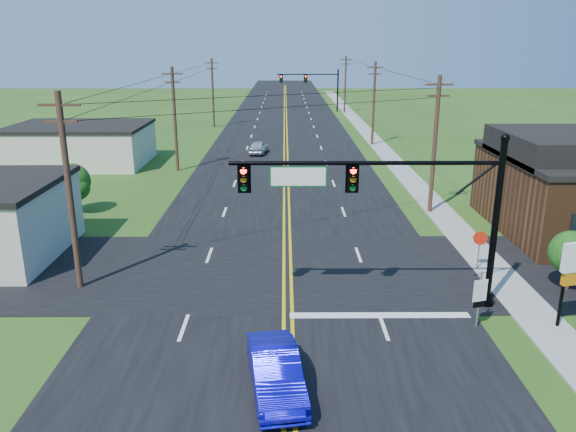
{
  "coord_description": "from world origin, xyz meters",
  "views": [
    {
      "loc": [
        0.05,
        -14.09,
        10.91
      ],
      "look_at": [
        0.19,
        10.0,
        3.46
      ],
      "focal_mm": 35.0,
      "sensor_mm": 36.0,
      "label": 1
    }
  ],
  "objects_px": {
    "stop_sign": "(480,242)",
    "signal_mast_main": "(389,200)",
    "blue_car": "(276,373)",
    "route_sign": "(480,296)",
    "signal_mast_far": "(311,83)"
  },
  "relations": [
    {
      "from": "signal_mast_far",
      "to": "route_sign",
      "type": "relative_size",
      "value": 4.56
    },
    {
      "from": "route_sign",
      "to": "signal_mast_main",
      "type": "bearing_deg",
      "value": 133.76
    },
    {
      "from": "stop_sign",
      "to": "signal_mast_main",
      "type": "bearing_deg",
      "value": -131.52
    },
    {
      "from": "signal_mast_main",
      "to": "signal_mast_far",
      "type": "xyz_separation_m",
      "value": [
        0.1,
        72.0,
        -0.2
      ]
    },
    {
      "from": "signal_mast_main",
      "to": "stop_sign",
      "type": "height_order",
      "value": "signal_mast_main"
    },
    {
      "from": "stop_sign",
      "to": "route_sign",
      "type": "bearing_deg",
      "value": -96.54
    },
    {
      "from": "blue_car",
      "to": "stop_sign",
      "type": "relative_size",
      "value": 2.14
    },
    {
      "from": "signal_mast_far",
      "to": "route_sign",
      "type": "distance_m",
      "value": 74.16
    },
    {
      "from": "stop_sign",
      "to": "blue_car",
      "type": "bearing_deg",
      "value": -122.19
    },
    {
      "from": "signal_mast_main",
      "to": "blue_car",
      "type": "xyz_separation_m",
      "value": [
        -4.59,
        -6.29,
        -4.03
      ]
    },
    {
      "from": "route_sign",
      "to": "stop_sign",
      "type": "relative_size",
      "value": 1.18
    },
    {
      "from": "signal_mast_far",
      "to": "signal_mast_main",
      "type": "bearing_deg",
      "value": -90.08
    },
    {
      "from": "signal_mast_main",
      "to": "stop_sign",
      "type": "bearing_deg",
      "value": 36.51
    },
    {
      "from": "signal_mast_main",
      "to": "blue_car",
      "type": "distance_m",
      "value": 8.77
    },
    {
      "from": "blue_car",
      "to": "route_sign",
      "type": "relative_size",
      "value": 1.82
    }
  ]
}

